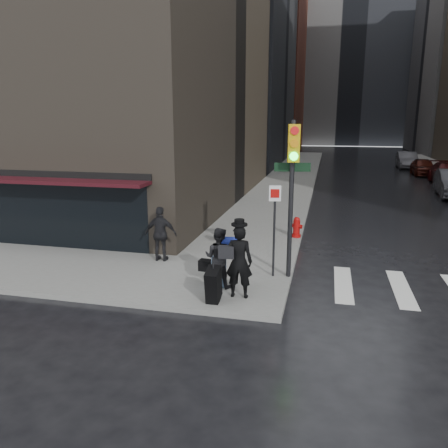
{
  "coord_description": "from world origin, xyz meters",
  "views": [
    {
      "loc": [
        2.87,
        -11.51,
        4.69
      ],
      "look_at": [
        -0.39,
        2.24,
        1.3
      ],
      "focal_mm": 35.0,
      "sensor_mm": 36.0,
      "label": 1
    }
  ],
  "objects_px": {
    "man_overcoat": "(234,265)",
    "man_greycoat": "(161,234)",
    "man_jeans": "(219,257)",
    "traffic_light": "(291,179)",
    "fire_hydrant": "(296,228)",
    "parked_car_4": "(423,167)",
    "parked_car_5": "(407,160)"
  },
  "relations": [
    {
      "from": "man_jeans",
      "to": "traffic_light",
      "type": "relative_size",
      "value": 0.37
    },
    {
      "from": "parked_car_4",
      "to": "parked_car_5",
      "type": "height_order",
      "value": "parked_car_5"
    },
    {
      "from": "man_jeans",
      "to": "parked_car_5",
      "type": "xyz_separation_m",
      "value": [
        10.34,
        35.01,
        -0.18
      ]
    },
    {
      "from": "parked_car_5",
      "to": "man_jeans",
      "type": "bearing_deg",
      "value": -104.04
    },
    {
      "from": "man_jeans",
      "to": "man_greycoat",
      "type": "height_order",
      "value": "man_greycoat"
    },
    {
      "from": "man_overcoat",
      "to": "man_jeans",
      "type": "distance_m",
      "value": 0.92
    },
    {
      "from": "fire_hydrant",
      "to": "parked_car_5",
      "type": "bearing_deg",
      "value": 73.57
    },
    {
      "from": "man_greycoat",
      "to": "parked_car_4",
      "type": "bearing_deg",
      "value": -118.05
    },
    {
      "from": "man_overcoat",
      "to": "man_jeans",
      "type": "bearing_deg",
      "value": -53.0
    },
    {
      "from": "traffic_light",
      "to": "parked_car_4",
      "type": "relative_size",
      "value": 1.06
    },
    {
      "from": "man_overcoat",
      "to": "man_jeans",
      "type": "xyz_separation_m",
      "value": [
        -0.58,
        0.71,
        -0.05
      ]
    },
    {
      "from": "traffic_light",
      "to": "parked_car_4",
      "type": "bearing_deg",
      "value": 62.64
    },
    {
      "from": "man_greycoat",
      "to": "traffic_light",
      "type": "xyz_separation_m",
      "value": [
        4.19,
        -0.64,
        2.02
      ]
    },
    {
      "from": "parked_car_4",
      "to": "man_overcoat",
      "type": "bearing_deg",
      "value": -107.61
    },
    {
      "from": "man_jeans",
      "to": "parked_car_4",
      "type": "relative_size",
      "value": 0.39
    },
    {
      "from": "parked_car_4",
      "to": "traffic_light",
      "type": "bearing_deg",
      "value": -106.51
    },
    {
      "from": "parked_car_4",
      "to": "parked_car_5",
      "type": "xyz_separation_m",
      "value": [
        -0.45,
        5.59,
        0.08
      ]
    },
    {
      "from": "fire_hydrant",
      "to": "parked_car_5",
      "type": "height_order",
      "value": "parked_car_5"
    },
    {
      "from": "traffic_light",
      "to": "fire_hydrant",
      "type": "xyz_separation_m",
      "value": [
        -0.08,
        4.66,
        -2.56
      ]
    },
    {
      "from": "man_jeans",
      "to": "man_greycoat",
      "type": "bearing_deg",
      "value": -29.78
    },
    {
      "from": "man_overcoat",
      "to": "parked_car_5",
      "type": "height_order",
      "value": "man_overcoat"
    },
    {
      "from": "man_jeans",
      "to": "man_greycoat",
      "type": "relative_size",
      "value": 0.93
    },
    {
      "from": "fire_hydrant",
      "to": "parked_car_5",
      "type": "xyz_separation_m",
      "value": [
        8.61,
        29.22,
        0.3
      ]
    },
    {
      "from": "man_jeans",
      "to": "traffic_light",
      "type": "xyz_separation_m",
      "value": [
        1.8,
        1.12,
        2.08
      ]
    },
    {
      "from": "man_jeans",
      "to": "man_greycoat",
      "type": "distance_m",
      "value": 2.97
    },
    {
      "from": "man_overcoat",
      "to": "parked_car_4",
      "type": "distance_m",
      "value": 31.82
    },
    {
      "from": "man_jeans",
      "to": "parked_car_4",
      "type": "height_order",
      "value": "man_jeans"
    },
    {
      "from": "man_greycoat",
      "to": "fire_hydrant",
      "type": "bearing_deg",
      "value": -138.17
    },
    {
      "from": "parked_car_5",
      "to": "traffic_light",
      "type": "bearing_deg",
      "value": -101.72
    },
    {
      "from": "man_overcoat",
      "to": "traffic_light",
      "type": "bearing_deg",
      "value": -125.7
    },
    {
      "from": "man_overcoat",
      "to": "man_greycoat",
      "type": "height_order",
      "value": "man_overcoat"
    },
    {
      "from": "parked_car_4",
      "to": "parked_car_5",
      "type": "distance_m",
      "value": 5.6
    }
  ]
}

